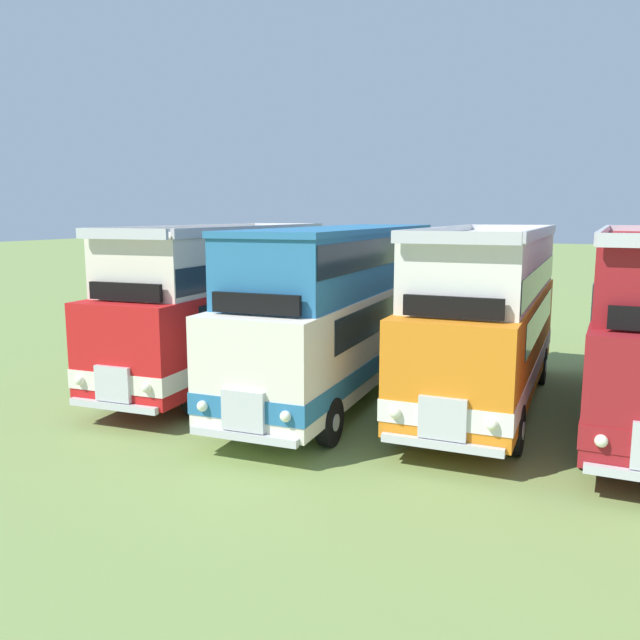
% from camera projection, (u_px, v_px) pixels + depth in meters
% --- Properties ---
extents(bus_first_in_row, '(3.03, 10.46, 4.52)m').
position_uv_depth(bus_first_in_row, '(226.00, 299.00, 19.05)').
color(bus_first_in_row, red).
rests_on(bus_first_in_row, ground).
extents(bus_second_in_row, '(2.86, 11.12, 4.49)m').
position_uv_depth(bus_second_in_row, '(342.00, 303.00, 17.35)').
color(bus_second_in_row, silver).
rests_on(bus_second_in_row, ground).
extents(bus_third_in_row, '(2.65, 9.75, 4.52)m').
position_uv_depth(bus_third_in_row, '(487.00, 314.00, 16.25)').
color(bus_third_in_row, orange).
rests_on(bus_third_in_row, ground).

